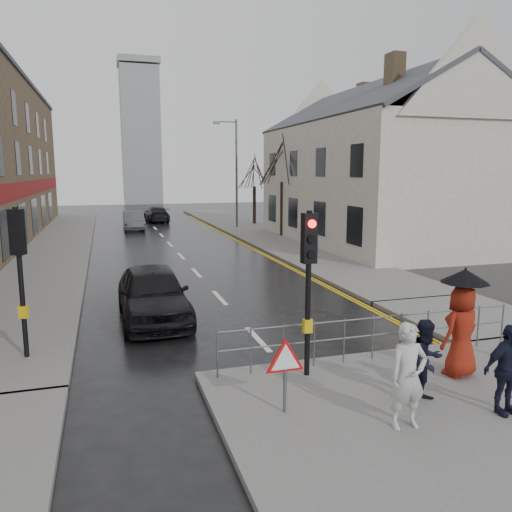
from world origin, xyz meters
TOP-DOWN VIEW (x-y plane):
  - ground at (0.00, 0.00)m, footprint 120.00×120.00m
  - left_pavement at (-6.50, 23.00)m, footprint 4.00×44.00m
  - right_pavement at (6.50, 25.00)m, footprint 4.00×40.00m
  - pavement_bridge_right at (6.50, 3.00)m, footprint 4.00×4.20m
  - building_right_cream at (12.00, 18.00)m, footprint 9.00×16.40m
  - church_tower at (1.50, 62.00)m, footprint 5.00×5.00m
  - traffic_signal_near_left at (0.20, 0.20)m, footprint 0.28×0.27m
  - traffic_signal_far_left at (-5.50, 3.00)m, footprint 0.34×0.33m
  - guard_railing_front at (1.95, 0.60)m, footprint 7.14×0.04m
  - warning_sign at (-0.80, -1.21)m, footprint 0.80×0.07m
  - street_lamp at (5.82, 28.00)m, footprint 1.83×0.25m
  - tree_near at (7.50, 22.00)m, footprint 2.40×2.40m
  - tree_far at (8.00, 30.00)m, footprint 2.40×2.40m
  - pedestrian_a at (0.93, -2.26)m, footprint 0.67×0.46m
  - pedestrian_b at (1.78, -1.55)m, footprint 0.85×0.73m
  - pedestrian_with_umbrella at (3.20, -0.73)m, footprint 1.05×0.96m
  - pedestrian_d at (2.84, -2.33)m, footprint 0.94×0.41m
  - car_parked at (-2.43, 5.48)m, footprint 1.95×4.74m
  - car_mid at (-1.61, 29.38)m, footprint 1.48×4.20m
  - car_far at (0.62, 34.95)m, footprint 1.99×4.61m

SIDE VIEW (x-z plane):
  - ground at x=0.00m, z-range 0.00..0.00m
  - left_pavement at x=-6.50m, z-range 0.00..0.14m
  - right_pavement at x=6.50m, z-range 0.00..0.14m
  - pavement_bridge_right at x=6.50m, z-range 0.00..0.14m
  - car_far at x=0.62m, z-range 0.00..1.32m
  - car_mid at x=-1.61m, z-range 0.00..1.38m
  - car_parked at x=-2.43m, z-range 0.00..1.61m
  - guard_railing_front at x=1.95m, z-range 0.36..1.36m
  - pedestrian_b at x=1.78m, z-range 0.14..1.68m
  - pedestrian_d at x=2.84m, z-range 0.14..1.73m
  - pedestrian_a at x=0.93m, z-range 0.14..1.90m
  - warning_sign at x=-0.80m, z-range 0.37..1.72m
  - pedestrian_with_umbrella at x=3.20m, z-range 0.20..2.43m
  - traffic_signal_near_left at x=0.20m, z-range 0.76..4.16m
  - traffic_signal_far_left at x=-5.50m, z-range 0.76..4.16m
  - tree_far at x=8.00m, z-range 1.60..7.24m
  - street_lamp at x=5.82m, z-range 0.71..8.71m
  - building_right_cream at x=12.00m, z-range -0.27..9.83m
  - tree_near at x=7.50m, z-range 1.85..8.43m
  - church_tower at x=1.50m, z-range 0.00..18.00m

